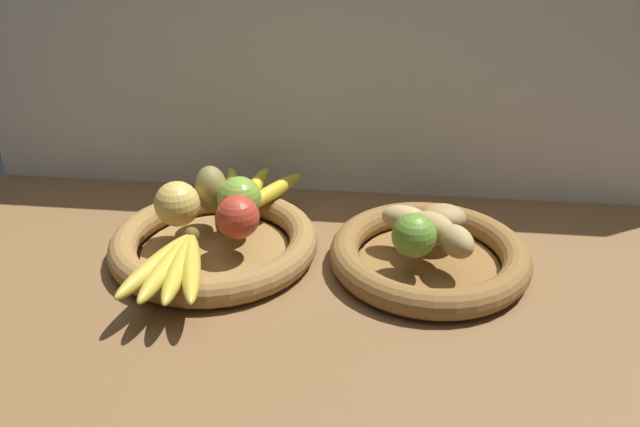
{
  "coord_description": "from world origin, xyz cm",
  "views": [
    {
      "loc": [
        9.26,
        -84.7,
        54.38
      ],
      "look_at": [
        -0.57,
        2.19,
        8.58
      ],
      "focal_mm": 35.55,
      "sensor_mm": 36.0,
      "label": 1
    }
  ],
  "objects": [
    {
      "name": "back_wall",
      "position": [
        0.0,
        30.0,
        27.5
      ],
      "size": [
        140.0,
        3.0,
        55.0
      ],
      "color": "silver",
      "rests_on": "ground_plane"
    },
    {
      "name": "fruit_bowl_left",
      "position": [
        -17.93,
        2.19,
        2.12
      ],
      "size": [
        33.84,
        33.84,
        4.58
      ],
      "color": "olive",
      "rests_on": "ground_plane"
    },
    {
      "name": "apple_red_right",
      "position": [
        -13.35,
        0.55,
        8.07
      ],
      "size": [
        6.97,
        6.97,
        6.97
      ],
      "primitive_type": "sphere",
      "color": "#B73828",
      "rests_on": "fruit_bowl_left"
    },
    {
      "name": "apple_green_back",
      "position": [
        -14.46,
        6.58,
        8.27
      ],
      "size": [
        7.37,
        7.37,
        7.37
      ],
      "primitive_type": "sphere",
      "color": "#7AA338",
      "rests_on": "fruit_bowl_left"
    },
    {
      "name": "apple_golden_left",
      "position": [
        -23.98,
        3.5,
        8.29
      ],
      "size": [
        7.42,
        7.42,
        7.42
      ],
      "primitive_type": "sphere",
      "color": "#DBB756",
      "rests_on": "fruit_bowl_left"
    },
    {
      "name": "fruit_bowl_right",
      "position": [
        16.79,
        2.19,
        2.12
      ],
      "size": [
        31.56,
        31.56,
        4.58
      ],
      "color": "brown",
      "rests_on": "ground_plane"
    },
    {
      "name": "ground_plane",
      "position": [
        0.0,
        0.0,
        -1.5
      ],
      "size": [
        140.0,
        90.0,
        3.0
      ],
      "primitive_type": "cube",
      "color": "brown"
    },
    {
      "name": "pear_brown",
      "position": [
        -19.82,
        8.97,
        8.61
      ],
      "size": [
        7.2,
        7.76,
        8.06
      ],
      "primitive_type": "ellipsoid",
      "rotation": [
        0.0,
        0.0,
        3.46
      ],
      "color": "olive",
      "rests_on": "fruit_bowl_left"
    },
    {
      "name": "banana_bunch_back",
      "position": [
        -14.14,
        14.32,
        5.93
      ],
      "size": [
        16.06,
        19.74,
        2.68
      ],
      "color": "gold",
      "rests_on": "fruit_bowl_left"
    },
    {
      "name": "potato_small",
      "position": [
        20.3,
        -1.31,
        6.95
      ],
      "size": [
        7.22,
        8.06,
        4.73
      ],
      "primitive_type": "ellipsoid",
      "rotation": [
        0.0,
        0.0,
        5.23
      ],
      "color": "tan",
      "rests_on": "fruit_bowl_right"
    },
    {
      "name": "potato_back",
      "position": [
        18.98,
        7.02,
        6.6
      ],
      "size": [
        7.64,
        6.34,
        4.03
      ],
      "primitive_type": "ellipsoid",
      "rotation": [
        0.0,
        0.0,
        6.19
      ],
      "color": "#A38451",
      "rests_on": "fruit_bowl_right"
    },
    {
      "name": "potato_oblong",
      "position": [
        12.84,
        5.26,
        6.76
      ],
      "size": [
        8.85,
        6.68,
        4.35
      ],
      "primitive_type": "ellipsoid",
      "rotation": [
        0.0,
        0.0,
        5.97
      ],
      "color": "tan",
      "rests_on": "fruit_bowl_right"
    },
    {
      "name": "potato_large",
      "position": [
        16.79,
        2.19,
        7.11
      ],
      "size": [
        9.17,
        8.12,
        5.05
      ],
      "primitive_type": "ellipsoid",
      "rotation": [
        0.0,
        0.0,
        5.74
      ],
      "color": "tan",
      "rests_on": "fruit_bowl_right"
    },
    {
      "name": "banana_bunch_front",
      "position": [
        -20.09,
        -10.97,
        5.97
      ],
      "size": [
        12.85,
        19.73,
        2.77
      ],
      "color": "gold",
      "rests_on": "fruit_bowl_left"
    },
    {
      "name": "lime_near",
      "position": [
        13.96,
        -2.06,
        7.94
      ],
      "size": [
        6.72,
        6.72,
        6.72
      ],
      "primitive_type": "sphere",
      "color": "olive",
      "rests_on": "fruit_bowl_right"
    }
  ]
}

